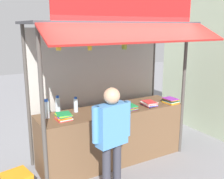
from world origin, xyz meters
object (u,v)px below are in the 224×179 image
Objects in this scene: water_bottle_far_right at (114,98)px; magazine_stack_rear_center at (149,104)px; water_bottle_back_left at (58,105)px; vendor_person at (112,132)px; magazine_stack_mid_right at (63,117)px; banana_bunch_leftmost at (90,45)px; water_bottle_right at (76,105)px; magazine_stack_front_left at (171,101)px; banana_bunch_inner_left at (58,45)px; water_bottle_far_left at (47,109)px; magazine_stack_front_right at (130,107)px; banana_bunch_inner_right at (124,45)px.

magazine_stack_rear_center is at bearing -37.37° from water_bottle_far_right.
water_bottle_back_left is 1.61m from magazine_stack_rear_center.
water_bottle_back_left is at bearing 99.03° from vendor_person.
water_bottle_back_left is at bearing 175.38° from water_bottle_far_right.
magazine_stack_mid_right is at bearing 109.63° from vendor_person.
banana_bunch_leftmost reaches higher than vendor_person.
magazine_stack_mid_right is (-0.31, -0.25, -0.07)m from water_bottle_right.
banana_bunch_inner_left is at bearing -173.53° from magazine_stack_front_left.
water_bottle_far_left is at bearing 171.61° from magazine_stack_front_left.
magazine_stack_mid_right is 0.88m from vendor_person.
banana_bunch_leftmost reaches higher than water_bottle_right.
water_bottle_far_left is at bearing -142.82° from water_bottle_back_left.
banana_bunch_inner_left is at bearing 137.42° from vendor_person.
magazine_stack_front_right is 1.19m from banana_bunch_inner_right.
banana_bunch_leftmost is (-1.76, -0.25, 1.10)m from magazine_stack_front_left.
vendor_person is (0.38, -1.15, -0.15)m from water_bottle_back_left.
vendor_person is (-1.16, -0.67, -0.06)m from magazine_stack_rear_center.
vendor_person is (0.62, -0.96, -0.16)m from water_bottle_far_left.
magazine_stack_front_right is 1.79m from banana_bunch_inner_left.
magazine_stack_front_left is at bearing -23.91° from water_bottle_far_right.
water_bottle_right is 0.91× the size of water_bottle_back_left.
banana_bunch_inner_right is at bearing -49.31° from water_bottle_right.
magazine_stack_mid_right is at bearing -164.43° from water_bottle_far_right.
water_bottle_back_left is 0.98× the size of magazine_stack_rear_center.
magazine_stack_rear_center is (0.51, -0.39, -0.09)m from water_bottle_far_right.
vendor_person reaches higher than water_bottle_right.
water_bottle_back_left is at bearing 162.96° from magazine_stack_rear_center.
magazine_stack_mid_right is at bearing 155.84° from banana_bunch_inner_right.
banana_bunch_inner_right is at bearing -157.94° from magazine_stack_rear_center.
magazine_stack_front_left is (0.86, -0.08, 0.01)m from magazine_stack_front_right.
water_bottle_far_left is 1.16m from vendor_person.
water_bottle_far_right is 1.23m from banana_bunch_inner_right.
water_bottle_far_left is 1.06× the size of water_bottle_far_right.
magazine_stack_front_left is at bearing 8.10° from banana_bunch_leftmost.
vendor_person is at bearing -158.84° from magazine_stack_front_left.
banana_bunch_inner_left reaches higher than magazine_stack_front_right.
water_bottle_far_right is at bearing 72.31° from banana_bunch_inner_right.
magazine_stack_rear_center is 1.10× the size of banana_bunch_leftmost.
water_bottle_back_left is 1.07× the size of banana_bunch_leftmost.
vendor_person is at bearing -33.35° from banana_bunch_inner_left.
banana_bunch_leftmost is 0.17× the size of vendor_person.
water_bottle_right is 0.51m from water_bottle_far_left.
water_bottle_right is 1.31m from banana_bunch_inner_right.
magazine_stack_front_left is 0.19× the size of vendor_person.
magazine_stack_rear_center is 1.34m from vendor_person.
magazine_stack_rear_center is at bearing 9.62° from banana_bunch_inner_left.
water_bottle_far_left is 1.81m from magazine_stack_rear_center.
banana_bunch_inner_left reaches higher than water_bottle_far_right.
magazine_stack_front_left is at bearing 11.93° from vendor_person.
water_bottle_back_left reaches higher than magazine_stack_front_right.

